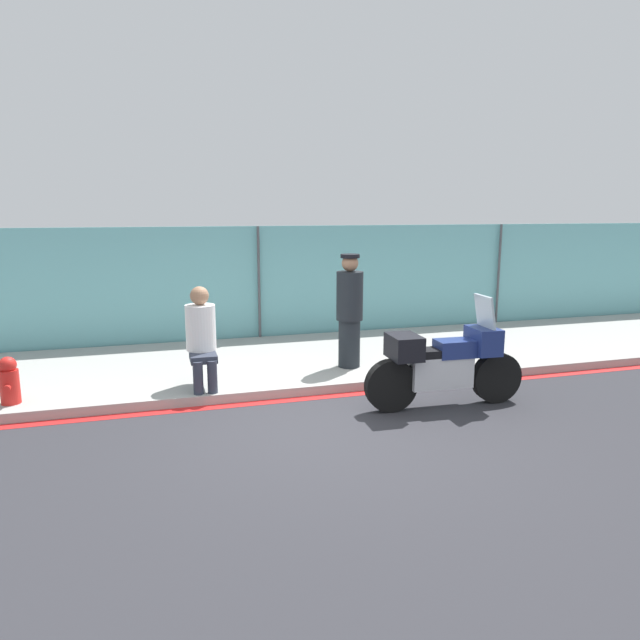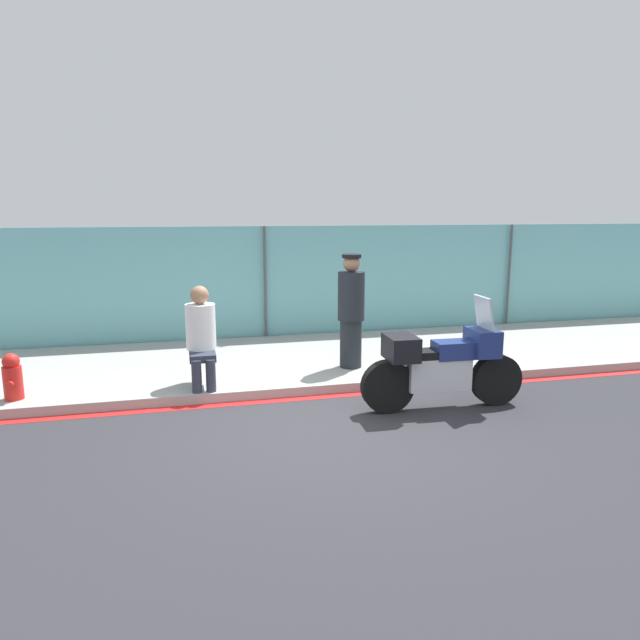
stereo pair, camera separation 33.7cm
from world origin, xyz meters
name	(u,v)px [view 1 (the left image)]	position (x,y,z in m)	size (l,w,h in m)	color
ground_plane	(329,428)	(0.00, 0.00, 0.00)	(120.00, 120.00, 0.00)	#2D2D33
sidewalk	(278,362)	(0.00, 2.82, 0.07)	(38.04, 3.28, 0.13)	#9E9E99
curb_paint_stripe	(305,398)	(0.00, 1.09, 0.00)	(38.04, 0.18, 0.01)	red
storefront_fence	(258,285)	(0.00, 4.55, 1.10)	(36.14, 0.17, 2.21)	#6BB2B7
motorcycle	(444,363)	(1.63, 0.29, 0.58)	(2.15, 0.54, 1.44)	black
officer_standing	(350,310)	(0.94, 2.01, 1.01)	(0.40, 0.40, 1.72)	#1E2328
person_seated_on_curb	(201,332)	(-1.30, 1.66, 0.88)	(0.41, 0.71, 1.36)	#2D3342
fire_hydrant	(9,381)	(-3.66, 1.57, 0.42)	(0.23, 0.29, 0.60)	red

